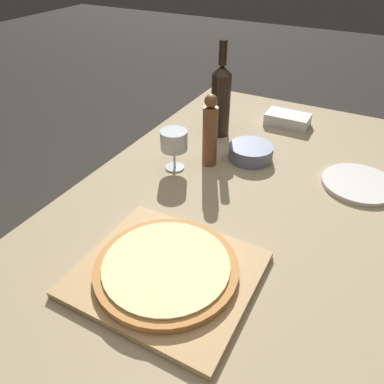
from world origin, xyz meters
The scene contains 10 objects.
ground_plane centered at (0.00, 0.00, 0.00)m, with size 12.00×12.00×0.00m, color #2D2823.
dining_table centered at (0.00, 0.00, 0.65)m, with size 0.93×1.77×0.73m.
cutting_board centered at (-0.02, -0.27, 0.73)m, with size 0.39×0.35×0.02m.
pizza centered at (-0.02, -0.27, 0.76)m, with size 0.33×0.33×0.02m.
wine_bottle centered at (-0.22, 0.44, 0.87)m, with size 0.07×0.07×0.35m.
pepper_mill centered at (-0.16, 0.22, 0.84)m, with size 0.05×0.05×0.24m.
wine_glass centered at (-0.24, 0.14, 0.82)m, with size 0.09×0.09×0.13m.
small_bowl centered at (-0.04, 0.32, 0.75)m, with size 0.15×0.15×0.05m.
dinner_plate centered at (0.31, 0.32, 0.73)m, with size 0.22×0.22×0.01m.
food_container centered at (-0.01, 0.64, 0.75)m, with size 0.17×0.10×0.05m.
Camera 1 is at (0.30, -0.76, 1.38)m, focal length 35.00 mm.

